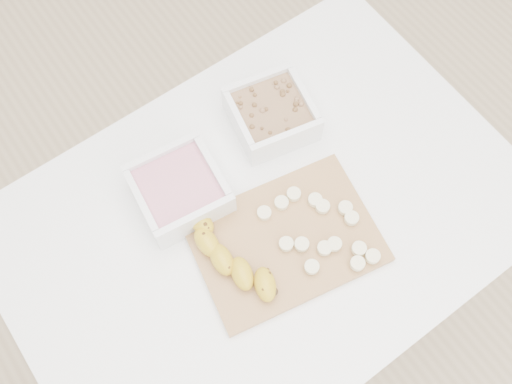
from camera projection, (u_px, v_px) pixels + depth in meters
ground at (262, 300)px, 1.79m from camera, size 3.50×3.50×0.00m
table at (264, 232)px, 1.19m from camera, size 1.00×0.70×0.75m
bowl_yogurt at (179, 190)px, 1.08m from camera, size 0.18×0.18×0.08m
bowl_granola at (271, 114)px, 1.15m from camera, size 0.18×0.18×0.07m
cutting_board at (285, 240)px, 1.08m from camera, size 0.38×0.30×0.01m
banana at (231, 257)px, 1.04m from camera, size 0.07×0.23×0.04m
banana_slices at (321, 230)px, 1.07m from camera, size 0.16×0.21×0.02m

